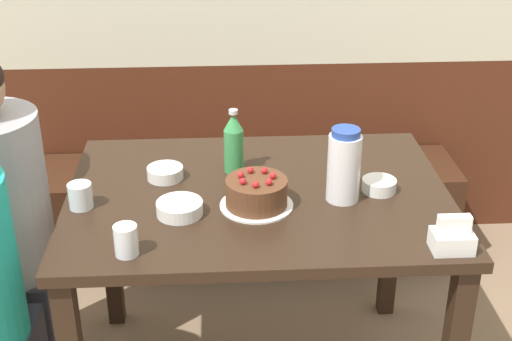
{
  "coord_description": "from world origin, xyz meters",
  "views": [
    {
      "loc": [
        -0.12,
        -1.95,
        1.8
      ],
      "look_at": [
        -0.0,
        0.05,
        0.81
      ],
      "focal_mm": 50.0,
      "sensor_mm": 36.0,
      "label": 1
    }
  ],
  "objects_px": {
    "glass_tumbler_short": "(80,196)",
    "birthday_cake": "(256,193)",
    "napkin_holder": "(452,238)",
    "bowl_soup_white": "(180,208)",
    "bench_seat": "(247,212)",
    "bowl_side_dish": "(165,173)",
    "water_pitcher": "(344,166)",
    "soju_bottle": "(234,142)",
    "bowl_rice_small": "(379,185)",
    "glass_water_tall": "(126,240)"
  },
  "relations": [
    {
      "from": "soju_bottle",
      "to": "bowl_rice_small",
      "type": "height_order",
      "value": "soju_bottle"
    },
    {
      "from": "bowl_rice_small",
      "to": "napkin_holder",
      "type": "bearing_deg",
      "value": -70.61
    },
    {
      "from": "water_pitcher",
      "to": "glass_tumbler_short",
      "type": "height_order",
      "value": "water_pitcher"
    },
    {
      "from": "birthday_cake",
      "to": "water_pitcher",
      "type": "distance_m",
      "value": 0.27
    },
    {
      "from": "bowl_soup_white",
      "to": "glass_tumbler_short",
      "type": "height_order",
      "value": "glass_tumbler_short"
    },
    {
      "from": "bench_seat",
      "to": "soju_bottle",
      "type": "relative_size",
      "value": 8.53
    },
    {
      "from": "bench_seat",
      "to": "glass_water_tall",
      "type": "bearing_deg",
      "value": -107.69
    },
    {
      "from": "soju_bottle",
      "to": "napkin_holder",
      "type": "distance_m",
      "value": 0.77
    },
    {
      "from": "birthday_cake",
      "to": "glass_water_tall",
      "type": "distance_m",
      "value": 0.43
    },
    {
      "from": "bench_seat",
      "to": "glass_water_tall",
      "type": "relative_size",
      "value": 21.41
    },
    {
      "from": "bowl_rice_small",
      "to": "glass_water_tall",
      "type": "distance_m",
      "value": 0.81
    },
    {
      "from": "birthday_cake",
      "to": "water_pitcher",
      "type": "relative_size",
      "value": 0.95
    },
    {
      "from": "soju_bottle",
      "to": "water_pitcher",
      "type": "bearing_deg",
      "value": -33.29
    },
    {
      "from": "bowl_rice_small",
      "to": "water_pitcher",
      "type": "bearing_deg",
      "value": -160.12
    },
    {
      "from": "bowl_rice_small",
      "to": "bowl_soup_white",
      "type": "bearing_deg",
      "value": -169.85
    },
    {
      "from": "water_pitcher",
      "to": "bowl_side_dish",
      "type": "height_order",
      "value": "water_pitcher"
    },
    {
      "from": "water_pitcher",
      "to": "bowl_side_dish",
      "type": "distance_m",
      "value": 0.58
    },
    {
      "from": "bench_seat",
      "to": "glass_water_tall",
      "type": "xyz_separation_m",
      "value": [
        -0.37,
        -1.16,
        0.59
      ]
    },
    {
      "from": "bench_seat",
      "to": "bowl_rice_small",
      "type": "distance_m",
      "value": 1.08
    },
    {
      "from": "birthday_cake",
      "to": "glass_tumbler_short",
      "type": "height_order",
      "value": "birthday_cake"
    },
    {
      "from": "birthday_cake",
      "to": "water_pitcher",
      "type": "height_order",
      "value": "water_pitcher"
    },
    {
      "from": "bowl_soup_white",
      "to": "water_pitcher",
      "type": "bearing_deg",
      "value": 7.6
    },
    {
      "from": "bowl_rice_small",
      "to": "glass_tumbler_short",
      "type": "distance_m",
      "value": 0.91
    },
    {
      "from": "bowl_rice_small",
      "to": "glass_water_tall",
      "type": "xyz_separation_m",
      "value": [
        -0.75,
        -0.32,
        0.02
      ]
    },
    {
      "from": "water_pitcher",
      "to": "soju_bottle",
      "type": "xyz_separation_m",
      "value": [
        -0.32,
        0.21,
        -0.01
      ]
    },
    {
      "from": "bench_seat",
      "to": "water_pitcher",
      "type": "relative_size",
      "value": 7.97
    },
    {
      "from": "birthday_cake",
      "to": "bowl_side_dish",
      "type": "height_order",
      "value": "birthday_cake"
    },
    {
      "from": "napkin_holder",
      "to": "soju_bottle",
      "type": "bearing_deg",
      "value": 137.84
    },
    {
      "from": "birthday_cake",
      "to": "bowl_rice_small",
      "type": "relative_size",
      "value": 2.08
    },
    {
      "from": "birthday_cake",
      "to": "glass_tumbler_short",
      "type": "xyz_separation_m",
      "value": [
        -0.52,
        0.02,
        -0.01
      ]
    },
    {
      "from": "bowl_soup_white",
      "to": "bowl_rice_small",
      "type": "distance_m",
      "value": 0.62
    },
    {
      "from": "bowl_side_dish",
      "to": "glass_water_tall",
      "type": "height_order",
      "value": "glass_water_tall"
    },
    {
      "from": "water_pitcher",
      "to": "bowl_rice_small",
      "type": "bearing_deg",
      "value": 19.88
    },
    {
      "from": "napkin_holder",
      "to": "water_pitcher",
      "type": "bearing_deg",
      "value": 129.01
    },
    {
      "from": "napkin_holder",
      "to": "bowl_soup_white",
      "type": "relative_size",
      "value": 0.8
    },
    {
      "from": "birthday_cake",
      "to": "bowl_soup_white",
      "type": "xyz_separation_m",
      "value": [
        -0.23,
        -0.04,
        -0.02
      ]
    },
    {
      "from": "glass_tumbler_short",
      "to": "birthday_cake",
      "type": "bearing_deg",
      "value": -2.64
    },
    {
      "from": "birthday_cake",
      "to": "napkin_holder",
      "type": "xyz_separation_m",
      "value": [
        0.51,
        -0.27,
        -0.01
      ]
    },
    {
      "from": "bench_seat",
      "to": "napkin_holder",
      "type": "height_order",
      "value": "napkin_holder"
    },
    {
      "from": "water_pitcher",
      "to": "glass_tumbler_short",
      "type": "relative_size",
      "value": 3.01
    },
    {
      "from": "soju_bottle",
      "to": "glass_water_tall",
      "type": "relative_size",
      "value": 2.51
    },
    {
      "from": "bowl_soup_white",
      "to": "bench_seat",
      "type": "bearing_deg",
      "value": 75.98
    },
    {
      "from": "napkin_holder",
      "to": "glass_tumbler_short",
      "type": "distance_m",
      "value": 1.07
    },
    {
      "from": "soju_bottle",
      "to": "glass_water_tall",
      "type": "distance_m",
      "value": 0.57
    },
    {
      "from": "bowl_soup_white",
      "to": "bowl_rice_small",
      "type": "height_order",
      "value": "same"
    },
    {
      "from": "bench_seat",
      "to": "bowl_rice_small",
      "type": "relative_size",
      "value": 17.33
    },
    {
      "from": "napkin_holder",
      "to": "bench_seat",
      "type": "bearing_deg",
      "value": 112.64
    },
    {
      "from": "bowl_soup_white",
      "to": "glass_water_tall",
      "type": "bearing_deg",
      "value": -122.54
    },
    {
      "from": "bowl_side_dish",
      "to": "bench_seat",
      "type": "bearing_deg",
      "value": 67.74
    },
    {
      "from": "soju_bottle",
      "to": "glass_water_tall",
      "type": "bearing_deg",
      "value": -121.72
    }
  ]
}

